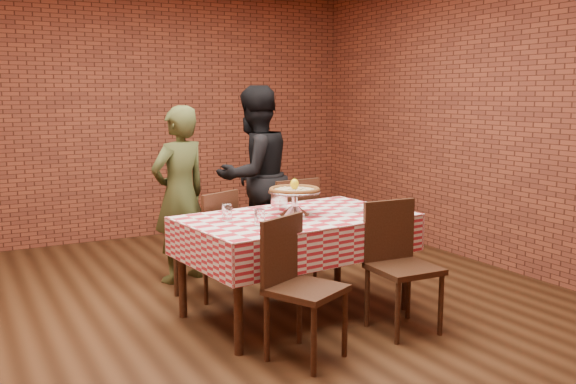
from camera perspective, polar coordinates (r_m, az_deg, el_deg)
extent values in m
plane|color=black|center=(4.75, -4.55, -11.36)|extent=(6.00, 6.00, 0.00)
plane|color=brown|center=(7.30, -14.51, 7.11)|extent=(5.50, 0.00, 5.50)
cube|color=#3D2617|center=(4.70, 0.75, -6.74)|extent=(1.74, 1.15, 0.75)
cylinder|color=beige|center=(4.61, 0.60, 0.15)|extent=(0.46, 0.46, 0.03)
ellipsoid|color=yellow|center=(4.60, 0.60, 0.72)|extent=(0.08, 0.08, 0.08)
cylinder|color=white|center=(4.26, -2.63, -2.33)|extent=(0.08, 0.08, 0.11)
cylinder|color=white|center=(4.44, -5.63, -1.88)|extent=(0.08, 0.08, 0.11)
cylinder|color=white|center=(4.80, 5.89, -1.70)|extent=(0.18, 0.18, 0.01)
cube|color=white|center=(4.83, 7.59, -1.71)|extent=(0.06, 0.04, 0.00)
cube|color=white|center=(4.90, 7.88, -1.56)|extent=(0.06, 0.05, 0.00)
cube|color=silver|center=(4.85, -0.81, -0.76)|extent=(0.12, 0.11, 0.14)
imported|color=#3E4622|center=(5.54, -9.91, -0.23)|extent=(0.66, 0.53, 1.55)
imported|color=black|center=(6.01, -3.11, 1.47)|extent=(0.98, 0.85, 1.73)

